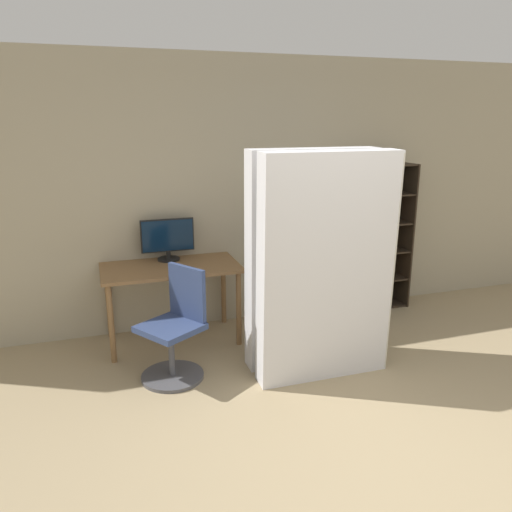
# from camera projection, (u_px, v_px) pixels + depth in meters

# --- Properties ---
(ground_plane) EXTENTS (16.00, 16.00, 0.00)m
(ground_plane) POSITION_uv_depth(u_px,v_px,m) (423.00, 485.00, 2.96)
(ground_plane) COLOR #9E8966
(wall_back) EXTENTS (8.00, 0.06, 2.70)m
(wall_back) POSITION_uv_depth(u_px,v_px,m) (266.00, 192.00, 5.18)
(wall_back) COLOR tan
(wall_back) RESTS_ON ground
(desk) EXTENTS (1.28, 0.69, 0.76)m
(desk) POSITION_uv_depth(u_px,v_px,m) (171.00, 276.00, 4.70)
(desk) COLOR brown
(desk) RESTS_ON ground
(monitor) EXTENTS (0.51, 0.22, 0.41)m
(monitor) POSITION_uv_depth(u_px,v_px,m) (168.00, 238.00, 4.82)
(monitor) COLOR black
(monitor) RESTS_ON desk
(office_chair) EXTENTS (0.61, 0.61, 0.93)m
(office_chair) POSITION_uv_depth(u_px,v_px,m) (176.00, 334.00, 4.12)
(office_chair) COLOR #4C4C51
(office_chair) RESTS_ON ground
(bookshelf) EXTENTS (0.74, 0.31, 1.62)m
(bookshelf) POSITION_uv_depth(u_px,v_px,m) (370.00, 238.00, 5.54)
(bookshelf) COLOR #2D2319
(bookshelf) RESTS_ON ground
(mattress_near) EXTENTS (1.12, 0.25, 1.87)m
(mattress_near) POSITION_uv_depth(u_px,v_px,m) (327.00, 269.00, 3.97)
(mattress_near) COLOR silver
(mattress_near) RESTS_ON ground
(mattress_far) EXTENTS (1.12, 0.23, 1.87)m
(mattress_far) POSITION_uv_depth(u_px,v_px,m) (311.00, 259.00, 4.26)
(mattress_far) COLOR silver
(mattress_far) RESTS_ON ground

